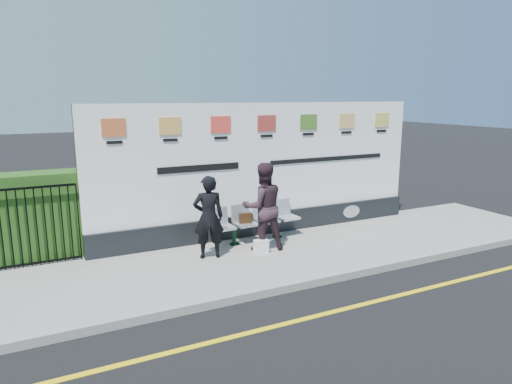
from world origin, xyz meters
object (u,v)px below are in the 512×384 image
Objects in this scene: billboard at (265,178)px; bench at (256,231)px; woman_left at (209,217)px; woman_right at (263,207)px.

billboard reaches higher than bench.
woman_left is (-1.76, -1.01, -0.47)m from billboard.
bench is 1.54m from woman_left.
woman_left is at bearing -161.38° from bench.
woman_left is (-1.31, -0.54, 0.60)m from bench.
bench is at bearing -95.92° from woman_right.
woman_right is (-0.58, -1.06, -0.38)m from billboard.
woman_right is at bearing -118.98° from billboard.
bench is at bearing -145.63° from woman_left.
woman_right is (1.17, -0.04, 0.09)m from woman_left.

